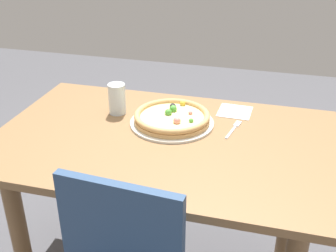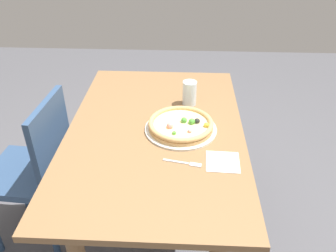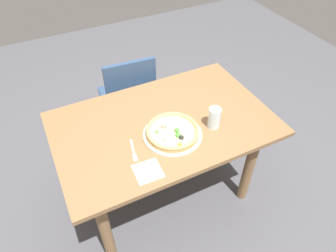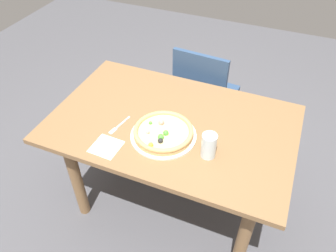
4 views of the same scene
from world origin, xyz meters
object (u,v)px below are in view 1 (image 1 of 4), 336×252
(plate, at_px, (172,123))
(pizza, at_px, (172,117))
(fork, at_px, (234,128))
(napkin, at_px, (235,112))
(dining_table, at_px, (164,165))
(drinking_glass, at_px, (117,99))

(plate, distance_m, pizza, 0.03)
(pizza, xyz_separation_m, fork, (0.25, 0.02, -0.03))
(fork, relative_size, napkin, 1.18)
(dining_table, xyz_separation_m, pizza, (-0.00, 0.12, 0.16))
(dining_table, distance_m, pizza, 0.20)
(plate, relative_size, fork, 2.09)
(dining_table, distance_m, napkin, 0.41)
(drinking_glass, bearing_deg, plate, -9.17)
(pizza, height_order, napkin, pizza)
(dining_table, xyz_separation_m, fork, (0.25, 0.15, 0.13))
(fork, distance_m, drinking_glass, 0.51)
(dining_table, xyz_separation_m, napkin, (0.24, 0.30, 0.13))
(pizza, height_order, drinking_glass, drinking_glass)
(dining_table, bearing_deg, plate, 90.41)
(dining_table, distance_m, drinking_glass, 0.36)
(plate, height_order, fork, plate)
(pizza, bearing_deg, plate, -105.57)
(drinking_glass, bearing_deg, pizza, -8.97)
(plate, bearing_deg, napkin, 37.48)
(fork, bearing_deg, drinking_glass, 99.64)
(plate, xyz_separation_m, napkin, (0.24, 0.18, -0.00))
(fork, relative_size, drinking_glass, 1.25)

